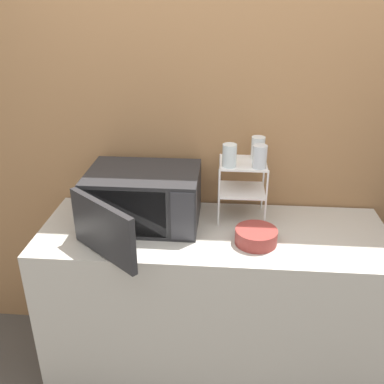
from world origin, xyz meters
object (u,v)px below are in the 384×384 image
at_px(microwave, 142,198).
at_px(bowl, 256,237).
at_px(glass_front_left, 229,155).
at_px(glass_back_right, 258,148).
at_px(dish_rack, 242,178).
at_px(glass_front_right, 260,157).

distance_m(microwave, bowl, 0.61).
bearing_deg(glass_front_left, glass_back_right, 41.56).
relative_size(glass_front_left, bowl, 0.56).
distance_m(glass_front_left, glass_back_right, 0.20).
bearing_deg(microwave, dish_rack, 11.68).
distance_m(dish_rack, glass_front_left, 0.18).
xyz_separation_m(glass_front_right, bowl, (-0.01, -0.20, -0.34)).
relative_size(glass_front_left, glass_front_right, 1.00).
height_order(glass_back_right, glass_front_right, same).
relative_size(microwave, bowl, 3.47).
xyz_separation_m(microwave, glass_front_right, (0.59, 0.04, 0.23)).
relative_size(dish_rack, glass_front_right, 2.78).
height_order(dish_rack, glass_front_right, glass_front_right).
xyz_separation_m(dish_rack, bowl, (0.07, -0.26, -0.19)).
height_order(microwave, glass_back_right, glass_back_right).
height_order(microwave, dish_rack, dish_rack).
relative_size(microwave, glass_front_left, 6.18).
bearing_deg(bowl, glass_back_right, 88.95).
bearing_deg(glass_front_left, microwave, -174.70).
bearing_deg(glass_back_right, glass_front_left, -138.44).
distance_m(microwave, glass_front_right, 0.64).
bearing_deg(glass_front_right, microwave, -176.45).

